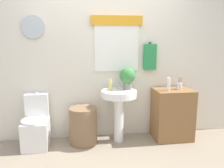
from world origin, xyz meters
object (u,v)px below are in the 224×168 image
object	(u,v)px
toilet	(37,126)
pedestal_sink	(119,103)
potted_plant	(127,77)
toothbrush_cup	(180,86)
wooden_cabinet	(172,114)
lotion_bottle	(169,84)
laundry_hamper	(83,126)
soap_bottle	(110,84)

from	to	relation	value
toilet	pedestal_sink	xyz separation A→B (m)	(1.22, -0.03, 0.32)
potted_plant	toothbrush_cup	xyz separation A→B (m)	(0.82, -0.04, -0.15)
potted_plant	pedestal_sink	bearing A→B (deg)	-156.80
wooden_cabinet	potted_plant	world-z (taller)	potted_plant
toilet	toothbrush_cup	world-z (taller)	toothbrush_cup
pedestal_sink	lotion_bottle	xyz separation A→B (m)	(0.76, -0.04, 0.28)
wooden_cabinet	toilet	bearing A→B (deg)	179.04
laundry_hamper	toilet	bearing A→B (deg)	177.08
lotion_bottle	soap_bottle	bearing A→B (deg)	174.13
soap_bottle	toothbrush_cup	xyz separation A→B (m)	(1.08, -0.03, -0.04)
soap_bottle	lotion_bottle	world-z (taller)	lotion_bottle
toothbrush_cup	toilet	bearing A→B (deg)	179.61
soap_bottle	lotion_bottle	distance (m)	0.88
toothbrush_cup	lotion_bottle	bearing A→B (deg)	-163.63
laundry_hamper	wooden_cabinet	bearing A→B (deg)	0.00
pedestal_sink	soap_bottle	world-z (taller)	soap_bottle
laundry_hamper	toothbrush_cup	xyz separation A→B (m)	(1.50, 0.02, 0.57)
potted_plant	toilet	bearing A→B (deg)	-178.95
potted_plant	toothbrush_cup	distance (m)	0.83
wooden_cabinet	soap_bottle	size ratio (longest dim) A/B	4.67
wooden_cabinet	toothbrush_cup	size ratio (longest dim) A/B	4.28
potted_plant	laundry_hamper	bearing A→B (deg)	-174.96
toilet	soap_bottle	xyz separation A→B (m)	(1.10, 0.02, 0.60)
wooden_cabinet	soap_bottle	bearing A→B (deg)	177.07
lotion_bottle	potted_plant	bearing A→B (deg)	170.77
toilet	pedestal_sink	distance (m)	1.27
laundry_hamper	potted_plant	size ratio (longest dim) A/B	1.68
wooden_cabinet	potted_plant	xyz separation A→B (m)	(-0.72, 0.06, 0.60)
toilet	toothbrush_cup	bearing A→B (deg)	-0.39
laundry_hamper	wooden_cabinet	size ratio (longest dim) A/B	0.70
toilet	lotion_bottle	bearing A→B (deg)	-2.17
toilet	lotion_bottle	xyz separation A→B (m)	(1.98, -0.07, 0.60)
potted_plant	toothbrush_cup	size ratio (longest dim) A/B	1.79
pedestal_sink	potted_plant	bearing A→B (deg)	23.20
lotion_bottle	toothbrush_cup	bearing A→B (deg)	16.37
potted_plant	lotion_bottle	world-z (taller)	potted_plant
potted_plant	lotion_bottle	size ratio (longest dim) A/B	1.69
toilet	wooden_cabinet	size ratio (longest dim) A/B	0.98
toilet	toothbrush_cup	size ratio (longest dim) A/B	4.20
wooden_cabinet	soap_bottle	xyz separation A→B (m)	(-0.98, 0.05, 0.49)
toilet	soap_bottle	distance (m)	1.26
wooden_cabinet	lotion_bottle	bearing A→B (deg)	-158.60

